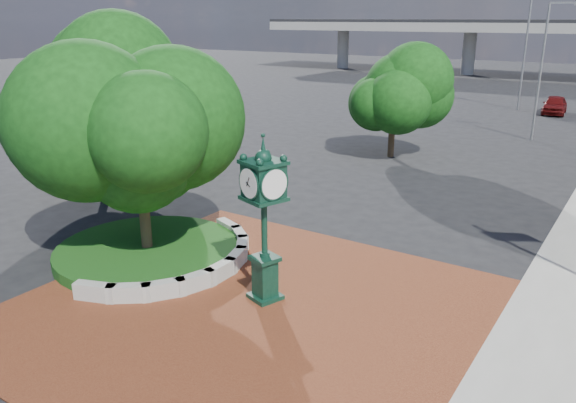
{
  "coord_description": "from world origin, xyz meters",
  "views": [
    {
      "loc": [
        8.62,
        -12.0,
        7.74
      ],
      "look_at": [
        -0.29,
        1.5,
        2.42
      ],
      "focal_mm": 35.0,
      "sensor_mm": 36.0,
      "label": 1
    }
  ],
  "objects_px": {
    "parked_car": "(555,105)",
    "street_lamp_far": "(529,39)",
    "street_lamp_near": "(545,62)",
    "post_clock": "(264,214)"
  },
  "relations": [
    {
      "from": "parked_car",
      "to": "street_lamp_far",
      "type": "relative_size",
      "value": 0.43
    },
    {
      "from": "parked_car",
      "to": "street_lamp_far",
      "type": "bearing_deg",
      "value": 164.57
    },
    {
      "from": "street_lamp_far",
      "to": "parked_car",
      "type": "bearing_deg",
      "value": -10.6
    },
    {
      "from": "parked_car",
      "to": "street_lamp_near",
      "type": "bearing_deg",
      "value": -90.96
    },
    {
      "from": "post_clock",
      "to": "street_lamp_far",
      "type": "height_order",
      "value": "street_lamp_far"
    },
    {
      "from": "post_clock",
      "to": "parked_car",
      "type": "height_order",
      "value": "post_clock"
    },
    {
      "from": "parked_car",
      "to": "street_lamp_far",
      "type": "height_order",
      "value": "street_lamp_far"
    },
    {
      "from": "street_lamp_far",
      "to": "street_lamp_near",
      "type": "bearing_deg",
      "value": -74.19
    },
    {
      "from": "street_lamp_near",
      "to": "parked_car",
      "type": "bearing_deg",
      "value": 93.86
    },
    {
      "from": "street_lamp_near",
      "to": "street_lamp_far",
      "type": "xyz_separation_m",
      "value": [
        -3.64,
        12.86,
        0.94
      ]
    }
  ]
}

